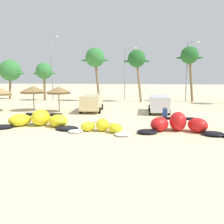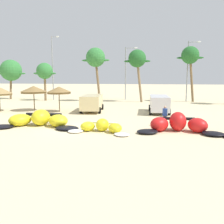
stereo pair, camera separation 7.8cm
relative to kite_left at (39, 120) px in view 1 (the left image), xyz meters
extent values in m
plane|color=beige|center=(2.94, -0.15, -0.49)|extent=(260.00, 260.00, 0.00)
ellipsoid|color=black|center=(-2.44, -1.25, -0.36)|extent=(2.22, 2.02, 0.25)
ellipsoid|color=yellow|center=(-1.54, -0.14, -0.02)|extent=(2.12, 2.26, 0.94)
ellipsoid|color=yellow|center=(-0.03, 0.37, 0.15)|extent=(1.54, 1.91, 1.27)
ellipsoid|color=yellow|center=(1.54, 0.11, -0.02)|extent=(2.23, 2.28, 0.94)
ellipsoid|color=black|center=(2.61, -0.84, -0.36)|extent=(2.11, 1.83, 0.25)
cylinder|color=black|center=(-0.08, 1.00, 0.28)|extent=(2.98, 0.51, 0.27)
cube|color=black|center=(-0.02, 0.19, 0.15)|extent=(1.13, 0.73, 0.04)
ellipsoid|color=white|center=(3.49, -1.55, -0.40)|extent=(1.25, 1.14, 0.18)
ellipsoid|color=yellow|center=(4.21, -0.96, -0.15)|extent=(1.39, 1.41, 0.67)
ellipsoid|color=yellow|center=(5.25, -0.82, -0.03)|extent=(1.03, 1.16, 0.90)
ellipsoid|color=yellow|center=(6.23, -1.19, -0.15)|extent=(1.31, 1.37, 0.67)
ellipsoid|color=white|center=(6.79, -1.93, -0.40)|extent=(1.36, 1.30, 0.18)
cylinder|color=white|center=(5.29, -0.45, 0.05)|extent=(1.95, 0.40, 0.18)
cube|color=white|center=(5.24, -0.92, -0.03)|extent=(0.75, 0.46, 0.04)
ellipsoid|color=black|center=(8.42, -0.99, -0.35)|extent=(1.80, 1.64, 0.27)
ellipsoid|color=red|center=(9.23, -0.10, 0.02)|extent=(1.80, 1.88, 1.01)
ellipsoid|color=red|center=(10.52, 0.26, 0.19)|extent=(1.22, 1.50, 1.36)
ellipsoid|color=red|center=(11.83, -0.03, 0.02)|extent=(1.83, 1.89, 1.01)
ellipsoid|color=black|center=(12.69, -0.87, -0.35)|extent=(1.77, 1.59, 0.27)
cylinder|color=black|center=(10.51, 0.78, 0.31)|extent=(2.50, 0.30, 0.23)
cube|color=black|center=(10.53, 0.12, 0.19)|extent=(0.92, 0.55, 0.04)
cylinder|color=brown|center=(-4.82, 8.24, 0.62)|extent=(0.10, 0.10, 2.20)
cone|color=olive|center=(-4.82, 8.24, 2.04)|extent=(2.95, 2.95, 0.65)
cylinder|color=brown|center=(-4.82, 8.24, 1.62)|extent=(2.80, 2.80, 0.20)
cylinder|color=brown|center=(-1.52, 7.71, 0.62)|extent=(0.10, 0.10, 2.21)
cone|color=olive|center=(-1.52, 7.71, 2.03)|extent=(2.66, 2.66, 0.60)
cylinder|color=brown|center=(-1.52, 7.71, 1.63)|extent=(2.53, 2.53, 0.20)
cube|color=silver|center=(9.35, 9.06, 0.60)|extent=(2.11, 5.22, 1.50)
cube|color=black|center=(9.29, 10.47, 0.87)|extent=(1.92, 1.36, 0.56)
cylinder|color=black|center=(8.34, 10.61, -0.15)|extent=(0.27, 0.69, 0.68)
cylinder|color=black|center=(10.24, 10.69, -0.15)|extent=(0.27, 0.69, 0.68)
cylinder|color=black|center=(8.47, 7.42, -0.15)|extent=(0.27, 0.69, 0.68)
cylinder|color=black|center=(10.37, 7.50, -0.15)|extent=(0.27, 0.69, 0.68)
cube|color=beige|center=(1.94, 8.79, 0.60)|extent=(2.65, 5.30, 1.50)
cube|color=black|center=(1.76, 10.18, 0.87)|extent=(2.12, 1.51, 0.56)
cylinder|color=black|center=(0.74, 10.22, -0.15)|extent=(0.33, 0.71, 0.68)
cylinder|color=black|center=(2.74, 10.48, -0.15)|extent=(0.33, 0.71, 0.68)
cylinder|color=black|center=(1.14, 7.10, -0.15)|extent=(0.33, 0.71, 0.68)
cylinder|color=black|center=(3.14, 7.36, -0.15)|extent=(0.33, 0.71, 0.68)
cylinder|color=#383842|center=(9.66, 1.62, -0.06)|extent=(0.24, 0.24, 0.85)
cube|color=#2D51A8|center=(9.66, 1.62, 0.64)|extent=(0.36, 0.22, 0.56)
sphere|color=tan|center=(9.66, 1.62, 1.03)|extent=(0.20, 0.20, 0.20)
cylinder|color=brown|center=(-16.38, 21.52, 2.06)|extent=(0.73, 0.36, 5.10)
sphere|color=#337A38|center=(-16.19, 21.52, 4.60)|extent=(3.71, 3.71, 3.71)
ellipsoid|color=#337A38|center=(-17.68, 21.52, 4.05)|extent=(2.60, 0.50, 0.36)
ellipsoid|color=#337A38|center=(-14.71, 21.52, 4.05)|extent=(2.60, 0.50, 0.36)
cylinder|color=brown|center=(-9.16, 20.11, 1.97)|extent=(0.39, 0.36, 4.91)
sphere|color=#337A38|center=(-9.15, 20.11, 4.42)|extent=(2.67, 2.67, 2.67)
ellipsoid|color=#337A38|center=(-10.22, 20.11, 4.02)|extent=(1.87, 0.50, 0.36)
ellipsoid|color=#337A38|center=(-8.08, 20.11, 4.02)|extent=(1.87, 0.50, 0.36)
cylinder|color=brown|center=(-0.16, 20.22, 3.00)|extent=(1.01, 0.36, 6.98)
sphere|color=#337A38|center=(-0.49, 20.22, 6.49)|extent=(3.03, 3.03, 3.03)
ellipsoid|color=#337A38|center=(-1.70, 20.22, 6.04)|extent=(2.12, 0.50, 0.36)
ellipsoid|color=#337A38|center=(0.72, 20.22, 6.04)|extent=(2.12, 0.50, 0.36)
cylinder|color=#7F6647|center=(6.44, 20.55, 2.88)|extent=(1.14, 0.36, 6.74)
sphere|color=#236028|center=(6.05, 20.55, 6.25)|extent=(2.74, 2.74, 2.74)
ellipsoid|color=#236028|center=(4.96, 20.55, 5.84)|extent=(1.92, 0.50, 0.36)
ellipsoid|color=#236028|center=(7.15, 20.55, 5.84)|extent=(1.92, 0.50, 0.36)
cylinder|color=brown|center=(14.50, 22.16, 3.15)|extent=(1.09, 0.36, 7.27)
sphere|color=#236028|center=(14.13, 22.16, 6.78)|extent=(2.71, 2.71, 2.71)
ellipsoid|color=#236028|center=(13.05, 22.16, 6.37)|extent=(1.90, 0.50, 0.36)
ellipsoid|color=#236028|center=(15.22, 22.16, 6.37)|extent=(1.90, 0.50, 0.36)
cylinder|color=gray|center=(-8.42, 21.69, 4.89)|extent=(0.18, 0.18, 10.75)
cylinder|color=gray|center=(-7.90, 21.69, 10.11)|extent=(1.04, 0.10, 0.10)
ellipsoid|color=silver|center=(-7.38, 21.69, 10.11)|extent=(0.56, 0.24, 0.20)
cylinder|color=gray|center=(3.82, 24.21, 3.99)|extent=(0.18, 0.18, 8.95)
cylinder|color=gray|center=(4.68, 24.21, 8.32)|extent=(1.71, 0.10, 0.10)
ellipsoid|color=silver|center=(5.53, 24.21, 8.32)|extent=(0.56, 0.24, 0.20)
cylinder|color=gray|center=(13.90, 22.80, 4.25)|extent=(0.18, 0.18, 9.48)
cylinder|color=gray|center=(14.66, 22.80, 8.85)|extent=(1.52, 0.10, 0.10)
ellipsoid|color=silver|center=(15.42, 22.80, 8.85)|extent=(0.56, 0.24, 0.20)
camera|label=1|loc=(8.76, -16.89, 3.25)|focal=37.91mm
camera|label=2|loc=(8.84, -16.88, 3.25)|focal=37.91mm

